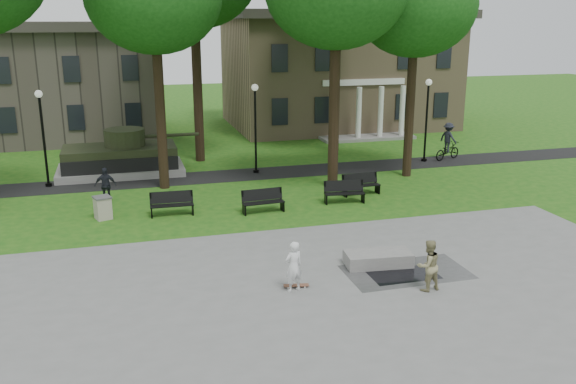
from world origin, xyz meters
The scene contains 22 objects.
ground centered at (0.00, 0.00, 0.00)m, with size 120.00×120.00×0.00m, color #1A5213.
plaza centered at (0.00, -5.00, 0.01)m, with size 22.00×16.00×0.02m, color gray.
footpath centered at (0.00, 12.00, 0.01)m, with size 44.00×2.60×0.01m, color black.
building_right centered at (10.00, 26.00, 4.34)m, with size 17.00×12.00×8.60m.
building_left centered at (-11.00, 26.50, 3.60)m, with size 15.00×10.00×7.20m, color #4C443D.
tree_3 centered at (8.00, 9.50, 8.60)m, with size 6.00×6.00×11.19m.
lamp_left centered at (-10.00, 12.30, 2.79)m, with size 0.36×0.36×4.73m.
lamp_mid centered at (0.50, 12.30, 2.79)m, with size 0.36×0.36×4.73m.
lamp_right centered at (10.50, 12.30, 2.79)m, with size 0.36×0.36×4.73m.
tank_monument centered at (-6.46, 14.00, 0.86)m, with size 7.45×3.40×2.40m.
puddle centered at (2.05, -2.37, 0.02)m, with size 2.20×1.20×0.00m, color black.
concrete_block centered at (1.59, -1.37, 0.24)m, with size 2.20×1.00×0.45m, color gray.
skateboard centered at (-1.54, -2.32, 0.06)m, with size 0.78×0.20×0.07m, color brown.
skateboarder centered at (-1.70, -2.55, 0.82)m, with size 0.58×0.38×1.59m, color white.
friend_watching centered at (2.23, -3.57, 0.82)m, with size 0.78×0.61×1.60m, color #938C5F.
pedestrian_walker centered at (-7.22, 8.63, 0.82)m, with size 0.96×0.40×1.63m, color black.
cyclist centered at (12.01, 12.35, 0.89)m, with size 2.10×1.37×2.18m.
park_bench_0 centered at (-4.54, 6.05, 0.52)m, with size 1.82×0.59×1.00m.
park_bench_1 centered at (-0.76, 5.40, 0.52)m, with size 1.83×0.64×1.00m.
park_bench_2 centered at (3.07, 5.79, 0.52)m, with size 1.84×0.75×1.00m.
park_bench_3 centered at (4.31, 6.84, 0.52)m, with size 1.83×0.64×1.00m.
trash_bin centered at (-7.33, 6.29, 0.49)m, with size 0.83×0.83×0.96m.
Camera 1 is at (-6.43, -18.83, 7.96)m, focal length 38.00 mm.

